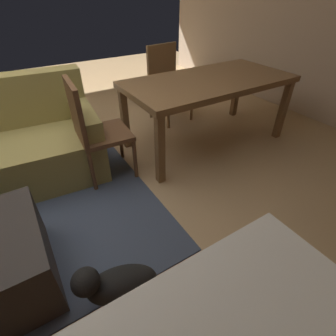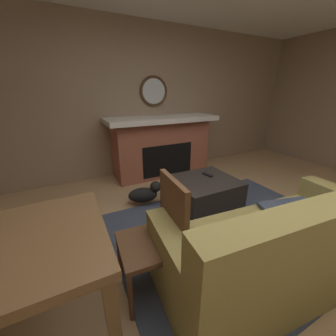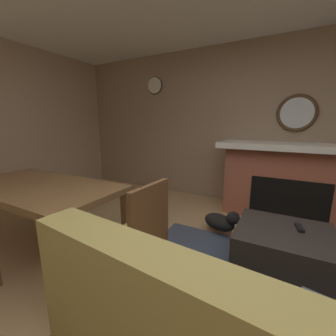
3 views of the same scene
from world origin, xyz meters
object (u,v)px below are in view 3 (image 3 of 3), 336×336
at_px(ottoman_coffee_table, 282,252).
at_px(dining_table, 38,191).
at_px(tv_remote, 300,228).
at_px(wall_clock, 155,85).
at_px(dining_chair_west, 139,233).
at_px(small_dog, 222,221).
at_px(fireplace, 289,181).
at_px(round_wall_mirror, 297,113).

relative_size(ottoman_coffee_table, dining_table, 0.45).
relative_size(tv_remote, dining_table, 0.09).
bearing_deg(wall_clock, dining_chair_west, 118.91).
bearing_deg(small_dog, fireplace, -125.74).
bearing_deg(fireplace, ottoman_coffee_table, 88.58).
xyz_separation_m(ottoman_coffee_table, dining_chair_west, (1.01, 0.79, 0.31)).
xyz_separation_m(fireplace, round_wall_mirror, (0.00, -0.29, 0.95)).
height_order(small_dog, wall_clock, wall_clock).
distance_m(dining_table, wall_clock, 2.87).
height_order(tv_remote, small_dog, tv_remote).
xyz_separation_m(dining_chair_west, wall_clock, (1.38, -2.51, 1.54)).
distance_m(round_wall_mirror, small_dog, 1.97).
relative_size(fireplace, tv_remote, 12.31).
relative_size(fireplace, small_dog, 4.16).
xyz_separation_m(tv_remote, dining_table, (2.40, 0.88, 0.22)).
height_order(dining_chair_west, wall_clock, wall_clock).
bearing_deg(round_wall_mirror, tv_remote, 92.72).
height_order(tv_remote, dining_chair_west, dining_chair_west).
height_order(round_wall_mirror, tv_remote, round_wall_mirror).
height_order(ottoman_coffee_table, tv_remote, tv_remote).
bearing_deg(dining_table, dining_chair_west, 179.72).
distance_m(dining_table, small_dog, 2.09).
relative_size(dining_table, wall_clock, 5.46).
distance_m(ottoman_coffee_table, small_dog, 0.81).
xyz_separation_m(small_dog, wall_clock, (1.72, -1.27, 1.89)).
height_order(dining_table, small_dog, dining_table).
bearing_deg(dining_table, tv_remote, -159.88).
height_order(fireplace, dining_table, fireplace).
distance_m(round_wall_mirror, dining_chair_west, 2.88).
height_order(tv_remote, dining_table, dining_table).
distance_m(fireplace, wall_clock, 2.88).
bearing_deg(wall_clock, fireplace, 173.27).
bearing_deg(ottoman_coffee_table, round_wall_mirror, -91.18).
bearing_deg(ottoman_coffee_table, small_dog, -33.78).
bearing_deg(fireplace, tv_remote, 93.31).
xyz_separation_m(ottoman_coffee_table, small_dog, (0.67, -0.45, -0.04)).
relative_size(fireplace, dining_chair_west, 2.12).
bearing_deg(wall_clock, ottoman_coffee_table, 144.36).
relative_size(dining_table, small_dog, 3.75).
bearing_deg(small_dog, tv_remote, 155.60).
bearing_deg(fireplace, dining_table, 43.63).
height_order(round_wall_mirror, dining_chair_west, round_wall_mirror).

